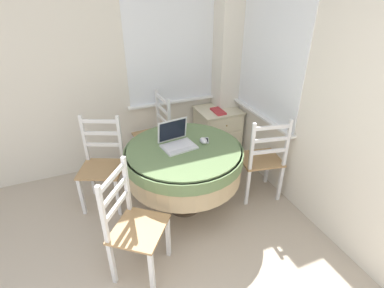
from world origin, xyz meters
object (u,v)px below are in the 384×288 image
(dining_chair_near_back_window, at_px, (155,135))
(book_on_cabinet, at_px, (218,111))
(cell_phone, at_px, (206,140))
(dining_chair_left_flank, at_px, (102,165))
(dining_chair_near_right_window, at_px, (262,160))
(corner_cabinet, at_px, (217,132))
(computer_mouse, at_px, (203,141))
(round_dining_table, at_px, (184,160))
(laptop, at_px, (177,141))
(dining_chair_camera_near, at_px, (134,226))

(dining_chair_near_back_window, distance_m, book_on_cabinet, 0.86)
(cell_phone, bearing_deg, dining_chair_left_flank, 159.83)
(dining_chair_near_right_window, height_order, corner_cabinet, dining_chair_near_right_window)
(dining_chair_left_flank, height_order, corner_cabinet, dining_chair_left_flank)
(dining_chair_left_flank, height_order, book_on_cabinet, dining_chair_left_flank)
(computer_mouse, relative_size, cell_phone, 0.84)
(dining_chair_left_flank, distance_m, book_on_cabinet, 1.59)
(round_dining_table, relative_size, book_on_cabinet, 4.94)
(laptop, relative_size, dining_chair_near_back_window, 0.35)
(dining_chair_near_back_window, bearing_deg, computer_mouse, -72.24)
(cell_phone, height_order, corner_cabinet, cell_phone)
(dining_chair_near_back_window, relative_size, dining_chair_camera_near, 1.00)
(dining_chair_camera_near, height_order, book_on_cabinet, dining_chair_camera_near)
(dining_chair_left_flank, bearing_deg, cell_phone, -20.17)
(dining_chair_near_back_window, xyz_separation_m, dining_chair_camera_near, (-0.59, -1.42, 0.00))
(round_dining_table, relative_size, dining_chair_camera_near, 1.19)
(dining_chair_near_right_window, height_order, book_on_cabinet, dining_chair_near_right_window)
(corner_cabinet, height_order, book_on_cabinet, book_on_cabinet)
(dining_chair_camera_near, bearing_deg, computer_mouse, 33.94)
(dining_chair_near_back_window, height_order, dining_chair_camera_near, same)
(round_dining_table, xyz_separation_m, dining_chair_near_back_window, (-0.05, 0.85, -0.12))
(dining_chair_near_back_window, height_order, corner_cabinet, dining_chair_near_back_window)
(cell_phone, relative_size, book_on_cabinet, 0.53)
(round_dining_table, distance_m, computer_mouse, 0.28)
(laptop, relative_size, dining_chair_left_flank, 0.35)
(dining_chair_left_flank, xyz_separation_m, book_on_cabinet, (1.53, 0.37, 0.21))
(computer_mouse, relative_size, dining_chair_near_right_window, 0.11)
(dining_chair_near_right_window, bearing_deg, round_dining_table, 170.60)
(laptop, distance_m, dining_chair_camera_near, 0.93)
(dining_chair_near_right_window, xyz_separation_m, corner_cabinet, (-0.03, 0.99, -0.13))
(cell_phone, height_order, dining_chair_left_flank, dining_chair_left_flank)
(dining_chair_left_flank, bearing_deg, corner_cabinet, 15.82)
(cell_phone, distance_m, dining_chair_near_right_window, 0.67)
(dining_chair_near_back_window, distance_m, dining_chair_camera_near, 1.54)
(computer_mouse, relative_size, dining_chair_left_flank, 0.11)
(laptop, height_order, dining_chair_left_flank, laptop)
(corner_cabinet, bearing_deg, dining_chair_near_right_window, -88.46)
(cell_phone, distance_m, corner_cabinet, 1.07)
(laptop, bearing_deg, round_dining_table, -53.68)
(laptop, relative_size, dining_chair_camera_near, 0.35)
(laptop, bearing_deg, book_on_cabinet, 41.08)
(corner_cabinet, bearing_deg, laptop, -137.50)
(cell_phone, relative_size, dining_chair_near_back_window, 0.13)
(round_dining_table, relative_size, dining_chair_near_right_window, 1.19)
(cell_phone, relative_size, corner_cabinet, 0.19)
(laptop, distance_m, dining_chair_left_flank, 0.85)
(dining_chair_near_back_window, bearing_deg, round_dining_table, -86.34)
(laptop, bearing_deg, computer_mouse, -11.68)
(laptop, distance_m, computer_mouse, 0.27)
(round_dining_table, xyz_separation_m, dining_chair_camera_near, (-0.65, -0.57, -0.12))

